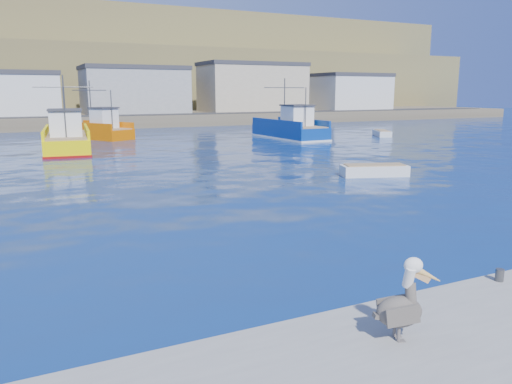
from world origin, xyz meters
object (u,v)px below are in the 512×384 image
trawler_blue (291,129)px  pelican (402,305)px  trawler_yellow_b (67,140)px  skiff_far (382,134)px  boat_orange (99,129)px  skiff_mid (374,171)px

trawler_blue → pelican: bearing=-117.2°
trawler_yellow_b → skiff_far: size_ratio=2.60×
pelican → trawler_yellow_b: bearing=93.2°
trawler_yellow_b → boat_orange: 11.48m
trawler_yellow_b → pelican: size_ratio=6.73×
trawler_blue → boat_orange: trawler_blue is taller
trawler_yellow_b → boat_orange: bearing=68.5°
skiff_mid → pelican: 21.39m
boat_orange → skiff_far: bearing=-20.0°
trawler_yellow_b → pelican: trawler_yellow_b is taller
trawler_yellow_b → skiff_mid: trawler_yellow_b is taller
boat_orange → pelican: size_ratio=5.53×
trawler_blue → skiff_mid: (-7.54, -23.24, -0.72)m
boat_orange → pelican: (-2.11, -48.63, 0.14)m
boat_orange → skiff_far: (29.14, -10.61, -0.76)m
trawler_blue → skiff_far: (10.63, -2.11, -0.73)m
trawler_blue → boat_orange: (-18.51, 8.49, 0.03)m
skiff_far → pelican: 49.23m
trawler_yellow_b → trawler_blue: (22.72, 2.18, 0.02)m
pelican → skiff_far: bearing=50.6°
skiff_mid → pelican: pelican is taller
skiff_far → pelican: bearing=-129.4°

